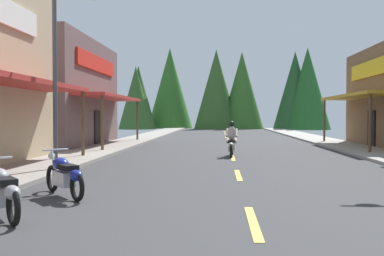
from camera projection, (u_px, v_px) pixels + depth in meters
The scene contains 10 objects.
ground at pixel (231, 152), 22.49m from camera, with size 10.79×76.22×0.10m, color #38383A.
sidewalk_left at pixel (103, 149), 22.91m from camera, with size 2.56×76.22×0.12m, color gray.
sidewalk_right at pixel (363, 150), 22.07m from camera, with size 2.56×76.22×0.12m, color #9E9991.
centerline_dashes at pixel (229, 147), 25.02m from camera, with size 0.16×50.32×0.01m.
storefront_left_far at pixel (38, 93), 26.43m from camera, with size 9.05×10.70×6.31m.
streetlamp_left at pixel (66, 53), 13.81m from camera, with size 2.19×0.30×5.75m.
motorcycle_parked_left_2 at pixel (2, 190), 7.67m from camera, with size 1.45×1.71×1.04m.
motorcycle_parked_left_3 at pixel (64, 175), 9.69m from camera, with size 1.47×1.69×1.04m.
rider_cruising_lead at pixel (232, 142), 19.27m from camera, with size 0.60×2.14×1.57m.
treeline_backdrop at pixel (223, 91), 59.84m from camera, with size 27.96×11.76×11.62m.
Camera 1 is at (-0.57, 0.58, 1.80)m, focal length 40.85 mm.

